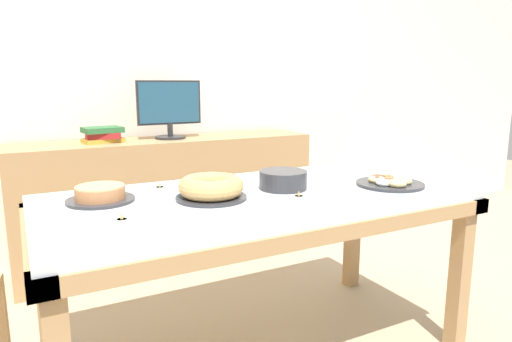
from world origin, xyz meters
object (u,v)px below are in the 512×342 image
Objects in this scene: cake_golden_bundt at (211,188)px; pastry_platter at (390,182)px; tealight_near_cakes at (160,188)px; cake_chocolate_round at (100,195)px; computer_monitor at (169,110)px; book_stack at (103,135)px; tealight_near_front at (299,197)px; plate_stack at (283,180)px; tealight_centre at (122,221)px.

cake_golden_bundt is 0.95× the size of pastry_platter.
cake_chocolate_round is at bearing -164.15° from tealight_near_cakes.
cake_golden_bundt is at bearing -59.87° from tealight_near_cakes.
computer_monitor is 1.69× the size of book_stack.
cake_golden_bundt reaches higher than tealight_near_front.
tealight_near_cakes is (0.06, -1.02, -0.13)m from book_stack.
book_stack is 6.28× the size of tealight_near_cakes.
cake_golden_bundt is 0.35m from tealight_near_front.
book_stack is 1.36m from plate_stack.
cake_chocolate_round is at bearing 92.29° from tealight_centre.
computer_monitor is 10.60× the size of tealight_near_front.
book_stack reaches higher than pastry_platter.
tealight_near_cakes is (0.26, 0.07, -0.02)m from cake_chocolate_round.
tealight_centre is 1.00× the size of tealight_near_cakes.
cake_chocolate_round is 0.78m from tealight_near_front.
cake_golden_bundt is at bearing -100.38° from computer_monitor.
tealight_near_front is at bearing -0.92° from tealight_centre.
book_stack is (-0.43, 0.00, -0.14)m from computer_monitor.
cake_golden_bundt reaches higher than pastry_platter.
book_stack is 6.28× the size of tealight_near_front.
computer_monitor is at bearing 92.87° from tealight_near_front.
cake_chocolate_round is 6.56× the size of tealight_near_cakes.
tealight_centre is 0.47m from tealight_near_cakes.
book_stack is at bearing 113.63° from plate_stack.
cake_golden_bundt is (-0.23, -1.26, -0.24)m from computer_monitor.
pastry_platter is at bearing -22.67° from tealight_near_cakes.
tealight_near_cakes is at bearing 120.13° from cake_golden_bundt.
book_stack is at bearing 79.56° from cake_chocolate_round.
book_stack is 1.44m from tealight_centre.
cake_golden_bundt is at bearing 22.56° from tealight_centre.
book_stack reaches higher than tealight_near_cakes.
pastry_platter is 0.49m from plate_stack.
tealight_centre and tealight_near_front have the same top height.
tealight_centre is at bearing -87.71° from cake_chocolate_round.
cake_golden_bundt is 0.82m from pastry_platter.
plate_stack is at bearing -66.37° from book_stack.
plate_stack is at bearing 13.95° from tealight_centre.
tealight_near_cakes is at bearing 58.75° from tealight_centre.
computer_monitor reaches higher than tealight_near_front.
computer_monitor is 1.62× the size of cake_chocolate_round.
computer_monitor is 1.31m from cake_golden_bundt.
computer_monitor is at bearing 112.05° from pastry_platter.
cake_chocolate_round is 1.25× the size of plate_stack.
computer_monitor reaches higher than tealight_near_cakes.
tealight_centre is 0.69m from tealight_near_front.
computer_monitor is at bearing -0.19° from book_stack.
book_stack reaches higher than tealight_near_front.
plate_stack reaches higher than cake_chocolate_round.
computer_monitor is at bearing 60.05° from cake_chocolate_round.
tealight_centre is at bearing -97.54° from book_stack.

